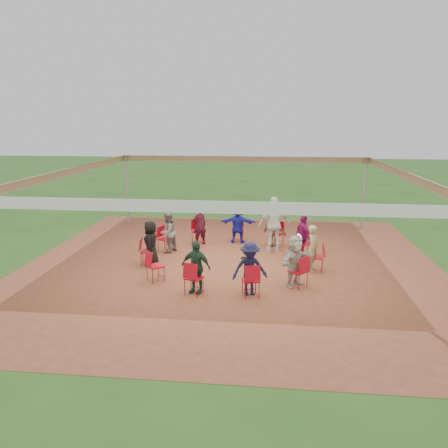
# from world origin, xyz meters

# --- Properties ---
(ground) EXTENTS (80.00, 80.00, 0.00)m
(ground) POSITION_xyz_m (0.00, 0.00, 0.00)
(ground) COLOR #28541A
(ground) RESTS_ON ground
(dirt_patch) EXTENTS (13.00, 13.00, 0.00)m
(dirt_patch) POSITION_xyz_m (0.00, 0.00, 0.01)
(dirt_patch) COLOR brown
(dirt_patch) RESTS_ON ground
(tent) EXTENTS (10.33, 10.33, 3.00)m
(tent) POSITION_xyz_m (0.00, 0.00, 2.37)
(tent) COLOR #B2B2B7
(tent) RESTS_ON ground
(chair_0) EXTENTS (0.57, 0.56, 0.90)m
(chair_0) POSITION_xyz_m (2.41, 1.09, 0.45)
(chair_0) COLOR red
(chair_0) RESTS_ON ground
(chair_1) EXTENTS (0.59, 0.60, 0.90)m
(chair_1) POSITION_xyz_m (1.44, 2.22, 0.45)
(chair_1) COLOR red
(chair_1) RESTS_ON ground
(chair_2) EXTENTS (0.42, 0.44, 0.90)m
(chair_2) POSITION_xyz_m (0.01, 2.65, 0.45)
(chair_2) COLOR red
(chair_2) RESTS_ON ground
(chair_3) EXTENTS (0.59, 0.60, 0.90)m
(chair_3) POSITION_xyz_m (-1.43, 2.23, 0.45)
(chair_3) COLOR red
(chair_3) RESTS_ON ground
(chair_4) EXTENTS (0.58, 0.57, 0.90)m
(chair_4) POSITION_xyz_m (-2.41, 1.11, 0.45)
(chair_4) COLOR red
(chair_4) RESTS_ON ground
(chair_5) EXTENTS (0.49, 0.48, 0.90)m
(chair_5) POSITION_xyz_m (-2.62, -0.37, 0.45)
(chair_5) COLOR red
(chair_5) RESTS_ON ground
(chair_6) EXTENTS (0.61, 0.61, 0.90)m
(chair_6) POSITION_xyz_m (-2.01, -1.73, 0.45)
(chair_6) COLOR red
(chair_6) RESTS_ON ground
(chair_7) EXTENTS (0.53, 0.54, 0.90)m
(chair_7) POSITION_xyz_m (-0.75, -2.54, 0.45)
(chair_7) COLOR red
(chair_7) RESTS_ON ground
(chair_8) EXTENTS (0.53, 0.54, 0.90)m
(chair_8) POSITION_xyz_m (0.74, -2.54, 0.45)
(chair_8) COLOR red
(chair_8) RESTS_ON ground
(chair_9) EXTENTS (0.61, 0.61, 0.90)m
(chair_9) POSITION_xyz_m (2.00, -1.74, 0.45)
(chair_9) COLOR red
(chair_9) RESTS_ON ground
(chair_10) EXTENTS (0.50, 0.48, 0.90)m
(chair_10) POSITION_xyz_m (2.62, -0.38, 0.45)
(chair_10) COLOR red
(chair_10) RESTS_ON ground
(person_seated_0) EXTENTS (0.73, 0.94, 1.43)m
(person_seated_0) POSITION_xyz_m (2.30, 1.04, 0.72)
(person_seated_0) COLOR #8D1257
(person_seated_0) RESTS_ON ground
(person_seated_1) EXTENTS (1.02, 0.88, 1.43)m
(person_seated_1) POSITION_xyz_m (1.37, 2.12, 0.72)
(person_seated_1) COLOR #562D20
(person_seated_1) RESTS_ON ground
(person_seated_2) EXTENTS (1.32, 0.50, 1.43)m
(person_seated_2) POSITION_xyz_m (0.01, 2.53, 0.72)
(person_seated_2) COLOR #1F25B8
(person_seated_2) RESTS_ON ground
(person_seated_3) EXTENTS (0.62, 0.57, 1.43)m
(person_seated_3) POSITION_xyz_m (-1.36, 2.13, 0.72)
(person_seated_3) COLOR #3D0D1C
(person_seated_3) RESTS_ON ground
(person_seated_4) EXTENTS (0.65, 0.80, 1.43)m
(person_seated_4) POSITION_xyz_m (-2.30, 1.06, 0.72)
(person_seated_4) COLOR gray
(person_seated_4) RESTS_ON ground
(person_seated_5) EXTENTS (0.48, 0.74, 1.43)m
(person_seated_5) POSITION_xyz_m (-2.50, -0.35, 0.72)
(person_seated_5) COLOR black
(person_seated_5) RESTS_ON ground
(person_seated_6) EXTENTS (0.92, 0.65, 1.43)m
(person_seated_6) POSITION_xyz_m (-0.72, -2.42, 0.72)
(person_seated_6) COLOR #234936
(person_seated_6) RESTS_ON ground
(person_seated_7) EXTENTS (1.01, 0.70, 1.43)m
(person_seated_7) POSITION_xyz_m (0.71, -2.43, 0.72)
(person_seated_7) COLOR #171A3B
(person_seated_7) RESTS_ON ground
(person_seated_8) EXTENTS (1.24, 1.32, 1.43)m
(person_seated_8) POSITION_xyz_m (1.91, -1.66, 0.72)
(person_seated_8) COLOR beige
(person_seated_8) RESTS_ON ground
(person_seated_9) EXTENTS (0.41, 0.56, 1.43)m
(person_seated_9) POSITION_xyz_m (2.50, -0.37, 0.72)
(person_seated_9) COLOR tan
(person_seated_9) RESTS_ON ground
(standing_person) EXTENTS (1.25, 0.88, 1.93)m
(standing_person) POSITION_xyz_m (1.35, 1.53, 0.97)
(standing_person) COLOR white
(standing_person) RESTS_ON ground
(cable_coil) EXTENTS (0.35, 0.35, 0.03)m
(cable_coil) POSITION_xyz_m (0.42, 0.60, 0.02)
(cable_coil) COLOR black
(cable_coil) RESTS_ON ground
(laptop) EXTENTS (0.33, 0.36, 0.20)m
(laptop) POSITION_xyz_m (2.15, 0.97, 0.67)
(laptop) COLOR #B7B7BC
(laptop) RESTS_ON ground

